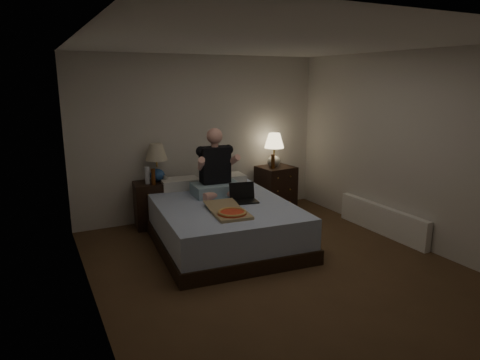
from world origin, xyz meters
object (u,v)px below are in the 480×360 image
beer_bottle_right (273,161)px  pizza_box (232,213)px  beer_bottle_left (153,177)px  bed (222,222)px  nightstand_left (153,204)px  person (216,162)px  radiator (382,220)px  water_bottle (147,175)px  lamp_right (274,150)px  lamp_left (157,163)px  nightstand_right (276,188)px  laptop (244,193)px  soda_can (165,179)px

beer_bottle_right → pizza_box: beer_bottle_right is taller
pizza_box → beer_bottle_left: bearing=115.1°
bed → nightstand_left: bearing=126.7°
person → beer_bottle_right: bearing=27.3°
beer_bottle_right → radiator: size_ratio=0.14×
beer_bottle_left → radiator: (2.82, -1.61, -0.58)m
water_bottle → pizza_box: 1.71m
bed → water_bottle: water_bottle is taller
lamp_right → person: (-1.31, -0.63, 0.02)m
bed → lamp_left: size_ratio=3.98×
nightstand_right → lamp_left: 2.08m
laptop → soda_can: bearing=133.4°
nightstand_left → pizza_box: nightstand_left is taller
pizza_box → soda_can: bearing=107.8°
laptop → lamp_left: bearing=134.1°
nightstand_left → laptop: bearing=-46.4°
nightstand_left → beer_bottle_right: bearing=1.8°
beer_bottle_left → beer_bottle_right: beer_bottle_right is taller
lamp_right → water_bottle: bearing=-179.6°
lamp_left → water_bottle: 0.24m
water_bottle → radiator: size_ratio=0.16×
nightstand_right → radiator: nightstand_right is taller
nightstand_left → soda_can: size_ratio=6.69×
bed → pizza_box: bearing=-98.1°
beer_bottle_right → pizza_box: size_ratio=0.30×
nightstand_right → soda_can: size_ratio=7.20×
nightstand_right → soda_can: bearing=175.2°
laptop → water_bottle: bearing=141.1°
water_bottle → pizza_box: bearing=-70.1°
bed → person: (0.09, 0.36, 0.74)m
person → nightstand_left: bearing=141.3°
nightstand_right → lamp_right: lamp_right is taller
lamp_right → laptop: lamp_right is taller
laptop → person: bearing=119.1°
person → beer_bottle_left: bearing=148.8°
water_bottle → laptop: size_ratio=0.74×
laptop → pizza_box: laptop is taller
nightstand_left → water_bottle: 0.47m
nightstand_left → soda_can: (0.18, -0.08, 0.38)m
water_bottle → beer_bottle_right: 2.05m
beer_bottle_left → pizza_box: bearing=-71.1°
bed → nightstand_right: size_ratio=3.10×
nightstand_left → lamp_right: 2.15m
water_bottle → nightstand_left: bearing=40.5°
nightstand_left → laptop: 1.54m
nightstand_left → lamp_right: size_ratio=1.20×
bed → nightstand_left: size_ratio=3.33×
pizza_box → bed: bearing=83.3°
bed → water_bottle: bearing=131.2°
radiator → beer_bottle_left: bearing=150.3°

